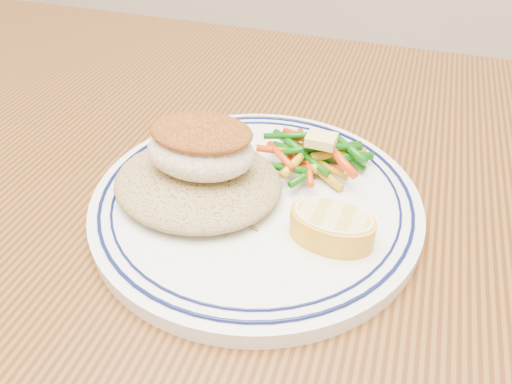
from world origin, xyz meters
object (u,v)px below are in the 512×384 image
Objects in this scene: lemon_wedge at (332,225)px; dining_table at (213,305)px; vegetable_pile at (316,153)px; fish_fillet at (201,147)px; plate at (256,201)px; rice_pilaf at (198,179)px.

dining_table is at bearing -175.19° from lemon_wedge.
vegetable_pile is 0.10m from lemon_wedge.
dining_table is at bearing -66.11° from fish_fillet.
lemon_wedge is (0.10, 0.01, 0.13)m from dining_table.
plate is at bearing -121.65° from vegetable_pile.
dining_table is 21.20× the size of lemon_wedge.
dining_table is 0.16m from fish_fillet.
fish_fillet is 1.35× the size of lemon_wedge.
fish_fillet is 0.11m from vegetable_pile.
vegetable_pile is 1.49× the size of lemon_wedge.
lemon_wedge is at bearing -10.27° from rice_pilaf.
plate is 0.07m from vegetable_pile.
dining_table is 0.18m from vegetable_pile.
rice_pilaf is at bearing -120.16° from fish_fillet.
fish_fillet is at bearing -174.47° from plate.
lemon_wedge is at bearing -70.00° from vegetable_pile.
plate is 0.08m from lemon_wedge.
fish_fillet reaches higher than lemon_wedge.
vegetable_pile is at bearing 58.35° from plate.
fish_fillet reaches higher than plate.
vegetable_pile reaches higher than plate.
rice_pilaf is (-0.05, -0.01, 0.02)m from plate.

